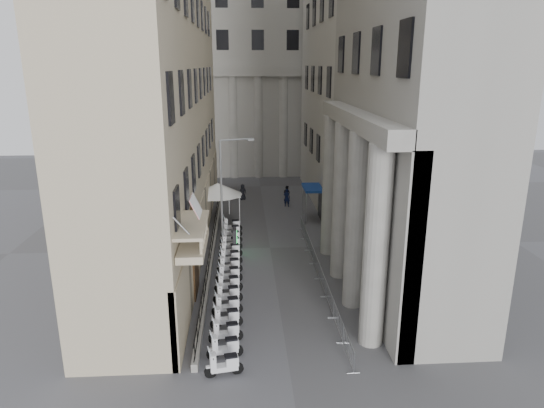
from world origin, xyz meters
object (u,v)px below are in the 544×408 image
at_px(security_tent, 224,190).
at_px(info_kiosk, 235,242).
at_px(pedestrian_b, 287,193).
at_px(pedestrian_a, 287,198).
at_px(scooter_0, 225,376).
at_px(street_lamp, 225,184).

xyz_separation_m(security_tent, info_kiosk, (0.97, -7.78, -1.86)).
xyz_separation_m(security_tent, pedestrian_b, (6.05, 6.38, -2.07)).
bearing_deg(info_kiosk, pedestrian_a, 66.80).
distance_m(scooter_0, info_kiosk, 14.30).
relative_size(street_lamp, pedestrian_b, 5.12).
bearing_deg(pedestrian_b, pedestrian_a, 122.22).
height_order(security_tent, info_kiosk, security_tent).
height_order(security_tent, street_lamp, street_lamp).
distance_m(street_lamp, info_kiosk, 4.34).
relative_size(scooter_0, security_tent, 0.36).
height_order(street_lamp, pedestrian_a, street_lamp).
relative_size(street_lamp, info_kiosk, 4.10).
height_order(security_tent, pedestrian_a, security_tent).
height_order(street_lamp, info_kiosk, street_lamp).
bearing_deg(street_lamp, scooter_0, -105.09).
height_order(info_kiosk, pedestrian_b, info_kiosk).
height_order(info_kiosk, pedestrian_a, info_kiosk).
xyz_separation_m(info_kiosk, pedestrian_b, (5.07, 14.17, -0.21)).
xyz_separation_m(scooter_0, pedestrian_a, (5.20, 26.44, 0.89)).
xyz_separation_m(pedestrian_a, pedestrian_b, (0.17, 1.99, -0.09)).
bearing_deg(info_kiosk, scooter_0, -92.53).
bearing_deg(info_kiosk, pedestrian_b, 69.01).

